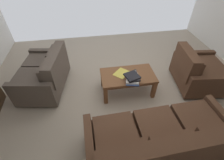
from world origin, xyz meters
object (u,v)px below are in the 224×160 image
Objects in this scene: coffee_table at (128,78)px; book_stack at (132,79)px; loveseat_near at (45,74)px; armchair_side at (197,72)px; tv_remote at (136,72)px; loose_magazine at (121,73)px; sofa_main at (161,140)px.

coffee_table is 2.88× the size of book_stack.
book_stack is (-1.61, 0.58, 0.15)m from loveseat_near.
loveseat_near is 1.63m from coffee_table.
tv_remote is at bearing -2.48° from armchair_side.
coffee_table is at bearing 12.22° from tv_remote.
tv_remote is at bearing -141.07° from loose_magazine.
armchair_side is 2.94× the size of book_stack.
loveseat_near is at bearing -11.40° from tv_remote.
coffee_table is at bearing -83.54° from sofa_main.
book_stack is at bearing 97.89° from coffee_table.
armchair_side reaches higher than book_stack.
armchair_side is 1.29m from tv_remote.
armchair_side reaches higher than loose_magazine.
coffee_table is 0.18m from tv_remote.
loveseat_near is 3.06m from armchair_side.
armchair_side is 1.43m from book_stack.
sofa_main is 1.12m from book_stack.
book_stack is 0.29m from loose_magazine.
sofa_main is 1.55× the size of loveseat_near.
book_stack reaches higher than coffee_table.
tv_remote is at bearing -167.78° from coffee_table.
sofa_main is 1.30m from coffee_table.
loose_magazine is (0.14, -0.25, -0.06)m from book_stack.
loveseat_near is 4.62× the size of loose_magazine.
tv_remote is at bearing -119.84° from book_stack.
book_stack is (0.12, -1.10, 0.16)m from sofa_main.
loose_magazine is (0.11, -0.06, 0.07)m from coffee_table.
loose_magazine is at bearing -79.14° from sofa_main.
loose_magazine is at bearing -27.48° from coffee_table.
loveseat_near is 1.24× the size of armchair_side.
loose_magazine is (0.27, -0.02, -0.01)m from tv_remote.
armchair_side is at bearing -135.51° from sofa_main.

